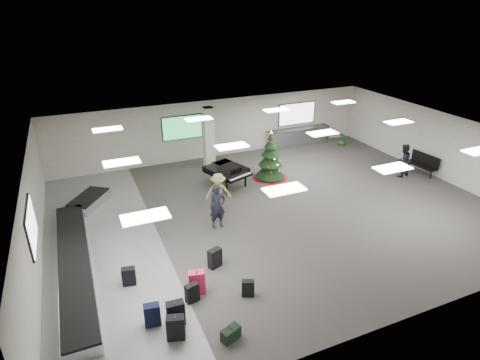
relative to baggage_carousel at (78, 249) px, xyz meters
name	(u,v)px	position (x,y,z in m)	size (l,w,h in m)	color
ground	(276,210)	(7.84, 0.08, -0.21)	(18.00, 18.00, 0.00)	#373332
room_envelope	(262,154)	(7.46, 0.75, 2.12)	(18.02, 14.02, 3.21)	#A8A499
baggage_carousel	(78,249)	(0.00, 0.00, 0.00)	(2.28, 9.71, 0.43)	silver
service_counter	(298,137)	(12.84, 6.73, 0.33)	(4.05, 0.65, 1.08)	silver
suitcase_0	(176,314)	(2.26, -4.58, 0.16)	(0.50, 0.30, 0.77)	black
suitcase_1	(192,293)	(2.94, -3.87, 0.09)	(0.43, 0.29, 0.63)	black
pink_suitcase	(197,282)	(3.19, -3.56, 0.17)	(0.53, 0.37, 0.78)	#DA1C4D
suitcase_3	(215,258)	(4.13, -2.56, 0.13)	(0.51, 0.40, 0.70)	black
navy_suitcase	(152,315)	(1.67, -4.33, 0.12)	(0.46, 0.31, 0.69)	black
suitcase_5	(176,328)	(2.13, -5.06, 0.14)	(0.53, 0.39, 0.73)	black
green_duffel	(231,334)	(3.44, -5.65, -0.04)	(0.59, 0.43, 0.37)	black
suitcase_7	(248,288)	(4.55, -4.29, 0.06)	(0.42, 0.33, 0.56)	black
suitcase_8	(129,276)	(1.36, -2.36, 0.09)	(0.45, 0.31, 0.63)	black
christmas_tree	(270,162)	(9.12, 3.17, 0.63)	(1.73, 1.73, 2.47)	maroon
grand_piano	(227,171)	(6.82, 3.10, 0.57)	(2.05, 2.32, 1.10)	black
bench	(423,163)	(16.45, 0.59, 0.37)	(0.66, 1.67, 1.04)	black
traveler_a	(217,207)	(5.11, -0.20, 0.67)	(0.64, 0.42, 1.77)	black
traveler_b	(218,193)	(5.58, 0.97, 0.64)	(1.10, 0.63, 1.70)	#93895B
traveler_bench	(403,161)	(15.23, 0.74, 0.63)	(0.82, 0.64, 1.68)	black
potted_plant_left	(268,150)	(10.32, 5.74, 0.20)	(0.46, 0.37, 0.83)	#143E18
potted_plant_right	(342,139)	(15.29, 5.70, 0.17)	(0.43, 0.43, 0.77)	#143E18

